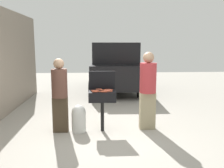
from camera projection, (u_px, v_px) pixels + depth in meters
ground_plane at (101, 135)px, 5.30m from camera, size 24.00×24.00×0.00m
bbq_grill at (102, 97)px, 5.45m from camera, size 0.60×0.44×0.92m
grill_lid_open at (102, 80)px, 5.61m from camera, size 0.60×0.05×0.42m
hot_dog_0 at (104, 92)px, 5.26m from camera, size 0.13×0.03×0.03m
hot_dog_1 at (110, 91)px, 5.35m from camera, size 0.13×0.03×0.03m
hot_dog_2 at (97, 91)px, 5.31m from camera, size 0.13×0.03×0.03m
hot_dog_3 at (96, 91)px, 5.37m from camera, size 0.13×0.03×0.03m
hot_dog_4 at (103, 90)px, 5.47m from camera, size 0.13×0.04×0.03m
hot_dog_5 at (107, 91)px, 5.40m from camera, size 0.13×0.03×0.03m
hot_dog_6 at (110, 90)px, 5.49m from camera, size 0.13×0.04×0.03m
hot_dog_7 at (99, 89)px, 5.56m from camera, size 0.13×0.04×0.03m
hot_dog_8 at (104, 91)px, 5.33m from camera, size 0.13×0.03×0.03m
hot_dog_9 at (108, 90)px, 5.52m from camera, size 0.13×0.03×0.03m
hot_dog_10 at (95, 92)px, 5.27m from camera, size 0.13×0.03×0.03m
hot_dog_11 at (94, 91)px, 5.41m from camera, size 0.13×0.03×0.03m
hot_dog_12 at (102, 92)px, 5.30m from camera, size 0.13×0.03×0.03m
hot_dog_13 at (109, 91)px, 5.32m from camera, size 0.13×0.03×0.03m
propane_tank at (79, 118)px, 5.48m from camera, size 0.32×0.32×0.62m
person_left at (60, 93)px, 5.39m from camera, size 0.35×0.35×1.65m
person_right at (148, 88)px, 5.57m from camera, size 0.37×0.37×1.79m
parked_minivan at (115, 67)px, 10.35m from camera, size 2.13×4.45×2.02m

